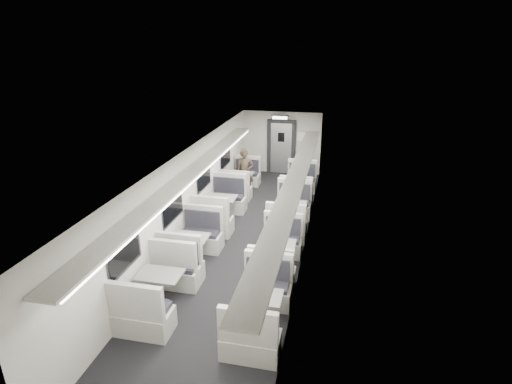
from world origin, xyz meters
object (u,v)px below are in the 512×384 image
at_px(booth_left_a, 242,182).
at_px(booth_right_b, 290,215).
at_px(booth_left_d, 161,289).
at_px(exit_sign, 280,117).
at_px(booth_left_b, 221,209).
at_px(booth_right_d, 259,311).
at_px(booth_right_c, 277,256).
at_px(vestibule_door, 281,147).
at_px(booth_right_a, 299,188).
at_px(passenger, 245,173).
at_px(booth_left_c, 191,250).

relative_size(booth_left_a, booth_right_b, 0.93).
distance_m(booth_left_d, exit_sign, 8.60).
relative_size(booth_left_b, exit_sign, 3.47).
bearing_deg(booth_left_a, booth_right_b, -50.94).
xyz_separation_m(booth_left_b, booth_right_d, (2.00, -4.23, -0.03)).
relative_size(booth_right_c, vestibule_door, 0.92).
bearing_deg(vestibule_door, booth_right_a, -68.73).
relative_size(booth_right_d, vestibule_door, 0.93).
height_order(booth_left_d, booth_right_a, booth_left_d).
xyz_separation_m(booth_left_b, vestibule_door, (1.00, 4.80, 0.65)).
distance_m(booth_right_a, passenger, 1.87).
relative_size(booth_right_a, vestibule_door, 0.96).
height_order(booth_right_d, exit_sign, exit_sign).
distance_m(booth_right_d, exit_sign, 8.81).
distance_m(booth_right_c, exit_sign, 6.88).
relative_size(booth_left_d, booth_right_d, 1.06).
xyz_separation_m(booth_left_c, booth_right_c, (2.00, 0.20, -0.02)).
xyz_separation_m(booth_left_c, booth_right_d, (2.00, -1.82, -0.02)).
bearing_deg(booth_left_c, exit_sign, 81.54).
bearing_deg(booth_right_b, exit_sign, 103.13).
xyz_separation_m(booth_left_b, booth_right_c, (2.00, -2.22, -0.04)).
relative_size(booth_right_b, booth_right_c, 1.07).
bearing_deg(booth_left_a, vestibule_door, 66.60).
height_order(booth_right_b, vestibule_door, vestibule_door).
xyz_separation_m(booth_right_a, booth_right_d, (0.00, -6.46, -0.01)).
distance_m(booth_right_c, passenger, 4.76).
bearing_deg(passenger, booth_left_c, -103.00).
bearing_deg(booth_right_b, booth_right_c, -90.00).
distance_m(booth_left_b, booth_left_d, 4.01).
distance_m(booth_left_c, passenger, 4.60).
height_order(booth_left_d, passenger, passenger).
height_order(booth_left_b, exit_sign, exit_sign).
relative_size(booth_left_b, booth_right_a, 1.07).
bearing_deg(vestibule_door, exit_sign, -90.00).
xyz_separation_m(booth_left_a, booth_right_b, (2.00, -2.46, 0.02)).
height_order(booth_right_b, booth_right_d, booth_right_b).
relative_size(booth_left_c, passenger, 1.28).
distance_m(booth_left_a, booth_right_b, 3.17).
relative_size(booth_left_b, vestibule_door, 1.03).
relative_size(booth_left_b, passenger, 1.34).
bearing_deg(booth_left_a, passenger, -60.12).
height_order(vestibule_door, exit_sign, exit_sign).
relative_size(booth_left_c, vestibule_door, 0.98).
relative_size(booth_left_a, exit_sign, 3.12).
relative_size(passenger, exit_sign, 2.60).
bearing_deg(booth_left_c, booth_right_d, -42.24).
height_order(booth_left_a, booth_right_c, same).
distance_m(booth_right_b, exit_sign, 4.80).
relative_size(booth_right_b, vestibule_door, 0.99).
bearing_deg(booth_left_d, booth_left_a, 90.00).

